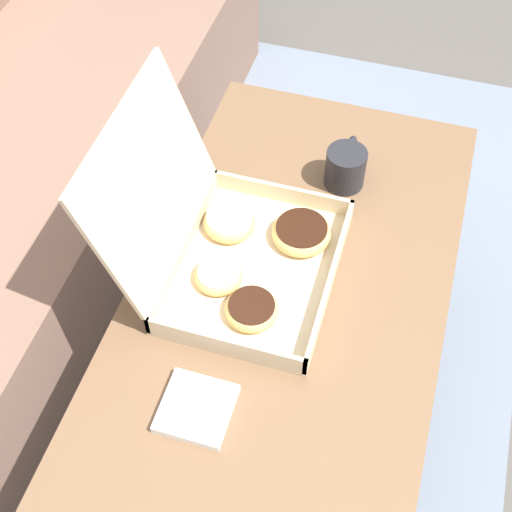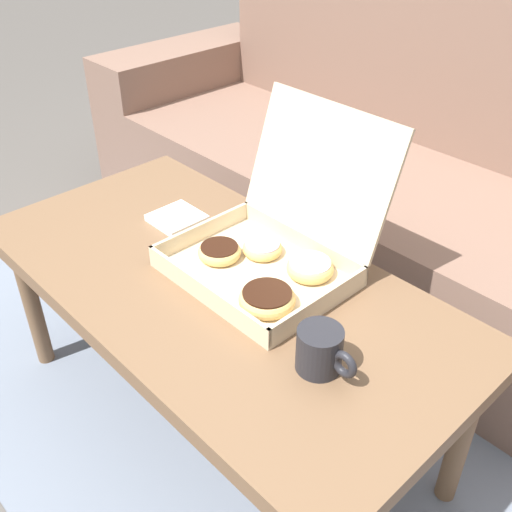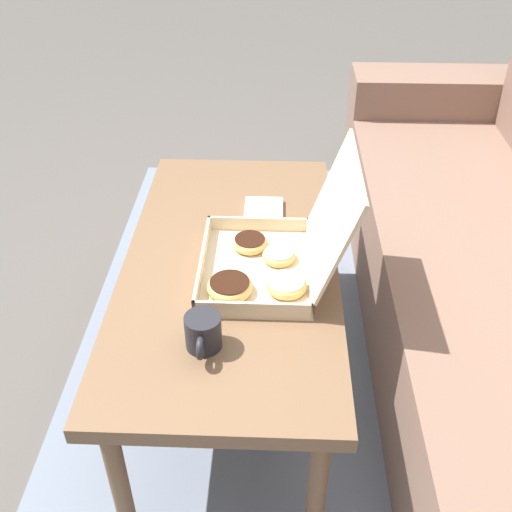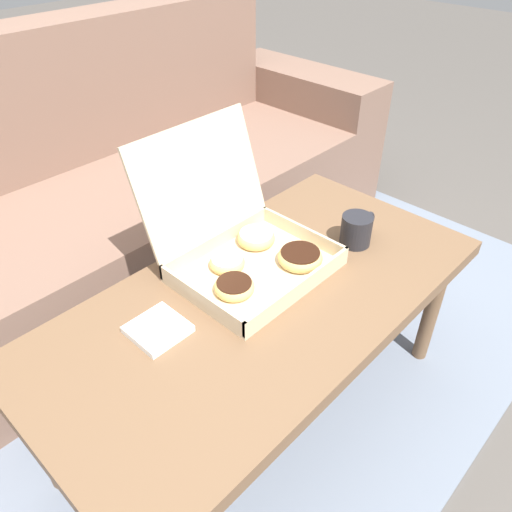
{
  "view_description": "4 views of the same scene",
  "coord_description": "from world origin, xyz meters",
  "px_view_note": "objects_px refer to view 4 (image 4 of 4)",
  "views": [
    {
      "loc": [
        -0.7,
        -0.23,
        1.52
      ],
      "look_at": [
        0.05,
        -0.01,
        0.5
      ],
      "focal_mm": 50.0,
      "sensor_mm": 36.0,
      "label": 1
    },
    {
      "loc": [
        0.8,
        -0.71,
        1.21
      ],
      "look_at": [
        0.05,
        -0.01,
        0.5
      ],
      "focal_mm": 42.0,
      "sensor_mm": 36.0,
      "label": 2
    },
    {
      "loc": [
        1.27,
        0.04,
        1.41
      ],
      "look_at": [
        0.05,
        -0.01,
        0.5
      ],
      "focal_mm": 42.0,
      "sensor_mm": 36.0,
      "label": 3
    },
    {
      "loc": [
        -0.65,
        -0.67,
        1.23
      ],
      "look_at": [
        0.05,
        -0.01,
        0.5
      ],
      "focal_mm": 35.0,
      "sensor_mm": 36.0,
      "label": 4
    }
  ],
  "objects_px": {
    "pastry_box": "(246,244)",
    "coffee_table": "(263,309)",
    "couch": "(81,215)",
    "coffee_mug": "(357,229)"
  },
  "relations": [
    {
      "from": "couch",
      "to": "coffee_mug",
      "type": "xyz_separation_m",
      "value": [
        0.33,
        -0.9,
        0.2
      ]
    },
    {
      "from": "pastry_box",
      "to": "couch",
      "type": "bearing_deg",
      "value": 94.78
    },
    {
      "from": "pastry_box",
      "to": "coffee_mug",
      "type": "height_order",
      "value": "pastry_box"
    },
    {
      "from": "coffee_table",
      "to": "pastry_box",
      "type": "xyz_separation_m",
      "value": [
        0.06,
        0.11,
        0.1
      ]
    },
    {
      "from": "couch",
      "to": "coffee_mug",
      "type": "distance_m",
      "value": 0.97
    },
    {
      "from": "pastry_box",
      "to": "coffee_table",
      "type": "bearing_deg",
      "value": -118.74
    },
    {
      "from": "couch",
      "to": "pastry_box",
      "type": "xyz_separation_m",
      "value": [
        0.06,
        -0.75,
        0.21
      ]
    },
    {
      "from": "pastry_box",
      "to": "coffee_mug",
      "type": "xyz_separation_m",
      "value": [
        0.26,
        -0.15,
        -0.02
      ]
    },
    {
      "from": "couch",
      "to": "pastry_box",
      "type": "relative_size",
      "value": 6.64
    },
    {
      "from": "couch",
      "to": "coffee_table",
      "type": "relative_size",
      "value": 2.24
    }
  ]
}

